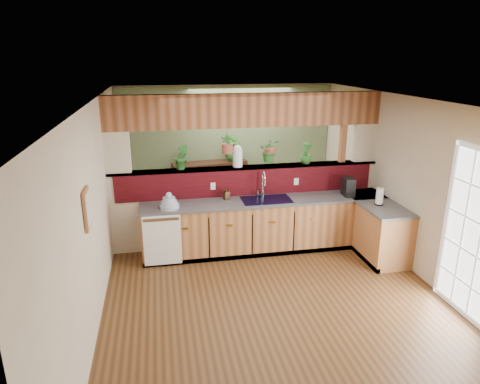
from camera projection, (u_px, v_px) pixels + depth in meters
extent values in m
cube|color=#4E3118|center=(265.00, 278.00, 6.39)|extent=(4.60, 7.00, 0.01)
cube|color=brown|center=(269.00, 102.00, 5.60)|extent=(4.60, 7.00, 0.01)
cube|color=beige|center=(227.00, 146.00, 9.27)|extent=(4.60, 0.02, 2.60)
cube|color=beige|center=(403.00, 365.00, 2.72)|extent=(4.60, 0.02, 2.60)
cube|color=beige|center=(96.00, 206.00, 5.58)|extent=(0.02, 7.00, 2.60)
cube|color=beige|center=(415.00, 187.00, 6.41)|extent=(0.02, 7.00, 2.60)
cube|color=beige|center=(247.00, 206.00, 7.45)|extent=(4.60, 0.15, 1.35)
cube|color=#40080E|center=(248.00, 183.00, 7.23)|extent=(4.40, 0.02, 0.45)
cube|color=brown|center=(247.00, 167.00, 7.24)|extent=(4.60, 0.21, 0.04)
cube|color=brown|center=(247.00, 110.00, 6.94)|extent=(4.60, 0.15, 0.55)
cube|color=beige|center=(117.00, 153.00, 6.76)|extent=(0.40, 0.15, 0.70)
cube|color=beige|center=(364.00, 143.00, 7.51)|extent=(0.40, 0.15, 0.70)
cube|color=brown|center=(341.00, 167.00, 7.56)|extent=(0.10, 0.10, 2.60)
cube|color=brown|center=(247.00, 167.00, 7.24)|extent=(4.60, 0.21, 0.04)
cube|color=brown|center=(247.00, 110.00, 6.94)|extent=(4.60, 0.15, 0.55)
cube|color=#5C704D|center=(227.00, 146.00, 9.25)|extent=(4.55, 0.02, 2.55)
cube|color=#9A5F35|center=(266.00, 226.00, 7.22)|extent=(4.10, 0.60, 0.86)
cube|color=#46464B|center=(266.00, 201.00, 7.08)|extent=(4.14, 0.64, 0.04)
cube|color=#9A5F35|center=(374.00, 228.00, 7.12)|extent=(0.60, 1.48, 0.86)
cube|color=#46464B|center=(377.00, 203.00, 6.99)|extent=(0.64, 1.52, 0.04)
cube|color=#9A5F35|center=(362.00, 219.00, 7.53)|extent=(0.60, 0.60, 0.86)
cube|color=#46464B|center=(364.00, 195.00, 7.40)|extent=(0.64, 0.64, 0.04)
cube|color=black|center=(269.00, 254.00, 7.08)|extent=(4.10, 0.06, 0.08)
cube|color=black|center=(357.00, 251.00, 7.19)|extent=(0.06, 1.48, 0.08)
cube|color=white|center=(162.00, 240.00, 6.61)|extent=(0.58, 0.02, 0.82)
cube|color=#B7B7B2|center=(161.00, 220.00, 6.49)|extent=(0.54, 0.01, 0.05)
cube|color=black|center=(266.00, 200.00, 7.08)|extent=(0.82, 0.50, 0.03)
cube|color=black|center=(255.00, 206.00, 7.07)|extent=(0.34, 0.40, 0.16)
cube|color=black|center=(277.00, 205.00, 7.14)|extent=(0.34, 0.40, 0.16)
cube|color=white|center=(471.00, 236.00, 5.27)|extent=(0.06, 1.02, 2.16)
cube|color=#9A5F35|center=(87.00, 209.00, 4.76)|extent=(0.03, 0.35, 0.45)
cube|color=silver|center=(89.00, 209.00, 4.76)|extent=(0.01, 0.27, 0.37)
cylinder|color=#B7B7B2|center=(262.00, 193.00, 7.24)|extent=(0.07, 0.07, 0.09)
cylinder|color=#B7B7B2|center=(263.00, 184.00, 7.19)|extent=(0.02, 0.02, 0.26)
torus|color=#B7B7B2|center=(264.00, 177.00, 7.09)|extent=(0.19, 0.08, 0.19)
cylinder|color=#B7B7B2|center=(265.00, 183.00, 7.03)|extent=(0.02, 0.02, 0.11)
cylinder|color=#B7B7B2|center=(258.00, 193.00, 7.22)|extent=(0.03, 0.03, 0.09)
cylinder|color=#A3B2D3|center=(169.00, 206.00, 6.67)|extent=(0.30, 0.30, 0.07)
cylinder|color=#A3B2D3|center=(169.00, 203.00, 6.65)|extent=(0.25, 0.25, 0.06)
cylinder|color=#A3B2D3|center=(169.00, 199.00, 6.63)|extent=(0.19, 0.19, 0.06)
sphere|color=#A3B2D3|center=(169.00, 195.00, 6.61)|extent=(0.09, 0.09, 0.09)
imported|color=#3A2715|center=(226.00, 193.00, 7.06)|extent=(0.12, 0.12, 0.21)
cube|color=black|center=(348.00, 187.00, 7.24)|extent=(0.17, 0.27, 0.31)
cube|color=black|center=(350.00, 194.00, 7.18)|extent=(0.14, 0.10, 0.10)
cylinder|color=silver|center=(349.00, 191.00, 7.20)|extent=(0.08, 0.08, 0.08)
cylinder|color=black|center=(379.00, 204.00, 6.84)|extent=(0.14, 0.14, 0.02)
cylinder|color=#B7B7B2|center=(380.00, 196.00, 6.79)|extent=(0.02, 0.02, 0.29)
cylinder|color=white|center=(380.00, 196.00, 6.79)|extent=(0.11, 0.11, 0.25)
cylinder|color=silver|center=(238.00, 159.00, 7.16)|extent=(0.16, 0.16, 0.27)
sphere|color=silver|center=(238.00, 150.00, 7.11)|extent=(0.15, 0.15, 0.15)
imported|color=#20551E|center=(182.00, 157.00, 6.97)|extent=(0.27, 0.24, 0.43)
imported|color=#20551E|center=(306.00, 153.00, 7.36)|extent=(0.22, 0.22, 0.37)
cylinder|color=brown|center=(227.00, 136.00, 7.01)|extent=(0.01, 0.01, 0.28)
cylinder|color=brown|center=(227.00, 149.00, 7.07)|extent=(0.18, 0.18, 0.16)
imported|color=#20551E|center=(227.00, 134.00, 7.00)|extent=(0.22, 0.17, 0.39)
cylinder|color=brown|center=(270.00, 138.00, 7.16)|extent=(0.01, 0.01, 0.39)
cylinder|color=brown|center=(270.00, 153.00, 7.24)|extent=(0.18, 0.18, 0.16)
imported|color=#20551E|center=(270.00, 139.00, 7.16)|extent=(0.41, 0.37, 0.39)
cube|color=black|center=(210.00, 186.00, 9.20)|extent=(1.62, 0.71, 1.05)
imported|color=#20551E|center=(183.00, 154.00, 8.89)|extent=(0.22, 0.17, 0.39)
imported|color=#20551E|center=(233.00, 149.00, 9.05)|extent=(0.36, 0.36, 0.52)
imported|color=#20551E|center=(287.00, 199.00, 8.73)|extent=(0.80, 0.74, 0.75)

